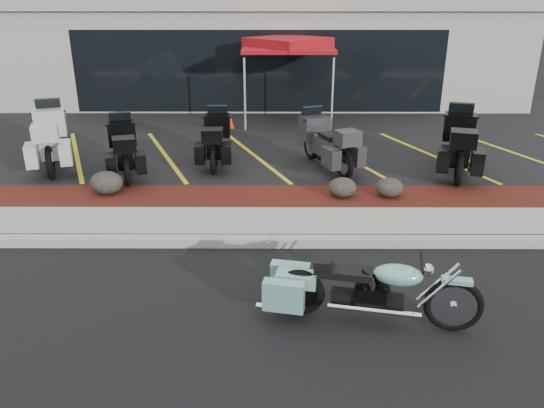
{
  "coord_description": "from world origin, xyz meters",
  "views": [
    {
      "loc": [
        0.49,
        -6.99,
        3.9
      ],
      "look_at": [
        0.46,
        1.2,
        0.62
      ],
      "focal_mm": 35.0,
      "sensor_mm": 36.0,
      "label": 1
    }
  ],
  "objects_px": {
    "popup_canopy": "(288,46)",
    "traffic_cone": "(229,120)",
    "hero_cruiser": "(455,298)",
    "touring_white": "(51,128)"
  },
  "relations": [
    {
      "from": "hero_cruiser",
      "to": "traffic_cone",
      "type": "height_order",
      "value": "hero_cruiser"
    },
    {
      "from": "hero_cruiser",
      "to": "popup_canopy",
      "type": "height_order",
      "value": "popup_canopy"
    },
    {
      "from": "hero_cruiser",
      "to": "touring_white",
      "type": "bearing_deg",
      "value": 148.83
    },
    {
      "from": "hero_cruiser",
      "to": "touring_white",
      "type": "relative_size",
      "value": 1.09
    },
    {
      "from": "touring_white",
      "to": "traffic_cone",
      "type": "xyz_separation_m",
      "value": [
        4.03,
        2.96,
        -0.47
      ]
    },
    {
      "from": "popup_canopy",
      "to": "traffic_cone",
      "type": "bearing_deg",
      "value": -151.51
    },
    {
      "from": "traffic_cone",
      "to": "popup_canopy",
      "type": "xyz_separation_m",
      "value": [
        1.74,
        1.0,
        2.02
      ]
    },
    {
      "from": "hero_cruiser",
      "to": "popup_canopy",
      "type": "xyz_separation_m",
      "value": [
        -1.77,
        10.92,
        1.94
      ]
    },
    {
      "from": "traffic_cone",
      "to": "hero_cruiser",
      "type": "bearing_deg",
      "value": -70.53
    },
    {
      "from": "hero_cruiser",
      "to": "traffic_cone",
      "type": "relative_size",
      "value": 5.45
    }
  ]
}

